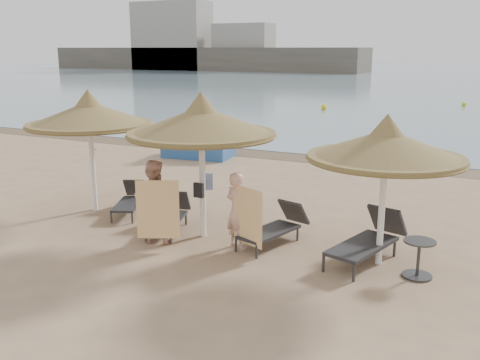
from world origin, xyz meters
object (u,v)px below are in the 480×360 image
object	(u,v)px
lounger_far_left	(131,199)
palapa_right	(386,146)
side_table	(418,260)
palapa_left	(89,115)
lounger_near_right	(277,226)
person_right	(237,204)
palapa_center	(201,122)
person_left	(153,194)
lounger_far_right	(370,238)
lounger_near_left	(170,214)
pedal_boat	(198,145)

from	to	relation	value
lounger_far_left	palapa_right	bearing A→B (deg)	-29.04
lounger_far_left	side_table	bearing A→B (deg)	-30.91
palapa_left	lounger_near_right	bearing A→B (deg)	-1.71
lounger_far_left	side_table	xyz separation A→B (m)	(6.88, -0.89, -0.01)
palapa_left	lounger_near_right	xyz separation A→B (m)	(4.91, -0.15, -2.01)
person_right	palapa_center	bearing A→B (deg)	2.61
person_left	person_right	size ratio (longest dim) A/B	1.10
palapa_left	lounger_far_right	distance (m)	7.11
lounger_near_right	lounger_far_right	world-z (taller)	lounger_far_right
person_left	lounger_near_right	bearing A→B (deg)	-171.25
palapa_left	lounger_near_right	distance (m)	5.31
palapa_center	lounger_far_right	xyz separation A→B (m)	(3.48, 0.27, -2.03)
palapa_center	side_table	bearing A→B (deg)	-2.42
palapa_center	palapa_right	size ratio (longest dim) A/B	1.09
person_left	lounger_near_left	bearing A→B (deg)	-97.42
palapa_left	person_right	bearing A→B (deg)	-10.30
palapa_right	person_right	world-z (taller)	palapa_right
lounger_far_right	person_left	world-z (taller)	person_left
palapa_right	side_table	bearing A→B (deg)	-22.07
lounger_far_left	person_left	size ratio (longest dim) A/B	0.84
palapa_center	lounger_near_left	xyz separation A→B (m)	(-0.86, 0.05, -2.10)
lounger_far_right	person_left	bearing A→B (deg)	-151.39
lounger_far_left	lounger_near_left	xyz separation A→B (m)	(1.58, -0.65, 0.02)
lounger_near_left	person_right	distance (m)	1.95
lounger_near_left	palapa_right	bearing A→B (deg)	-16.80
palapa_left	lounger_near_left	distance (m)	3.24
lounger_far_left	pedal_boat	world-z (taller)	pedal_boat
palapa_left	person_left	size ratio (longest dim) A/B	1.50
lounger_near_right	palapa_right	bearing A→B (deg)	10.03
palapa_center	person_left	size ratio (longest dim) A/B	1.54
lounger_far_right	person_right	size ratio (longest dim) A/B	1.18
lounger_far_left	lounger_far_right	distance (m)	5.94
palapa_right	lounger_far_right	size ratio (longest dim) A/B	1.31
side_table	pedal_boat	distance (m)	11.67
palapa_center	person_right	world-z (taller)	palapa_center
side_table	person_left	distance (m)	5.26
lounger_far_left	side_table	distance (m)	6.93
lounger_near_left	person_left	size ratio (longest dim) A/B	0.89
palapa_right	lounger_far_right	bearing A→B (deg)	143.84
palapa_right	person_right	size ratio (longest dim) A/B	1.55
palapa_right	lounger_far_left	distance (m)	6.46
palapa_center	person_left	distance (m)	1.77
person_right	pedal_boat	world-z (taller)	person_right
person_left	palapa_right	bearing A→B (deg)	175.17
lounger_far_right	side_table	xyz separation A→B (m)	(0.95, -0.46, -0.09)
palapa_left	person_left	world-z (taller)	palapa_left
pedal_boat	lounger_far_right	bearing A→B (deg)	-48.75
lounger_far_right	person_left	size ratio (longest dim) A/B	1.07
side_table	person_right	xyz separation A→B (m)	(-3.46, -0.13, 0.60)
lounger_near_left	lounger_near_right	xyz separation A→B (m)	(2.42, 0.27, 0.01)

